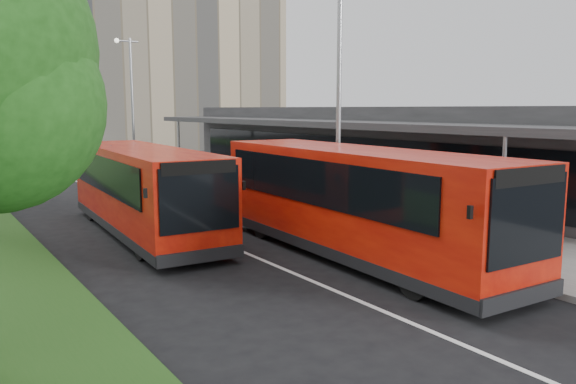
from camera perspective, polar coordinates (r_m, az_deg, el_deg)
name	(u,v)px	position (r m, az deg, el deg)	size (l,w,h in m)	color
ground	(261,259)	(14.83, -2.80, -6.86)	(120.00, 120.00, 0.00)	black
pavement	(175,172)	(35.12, -11.43, 2.01)	(5.00, 80.00, 0.15)	slate
lane_centre_line	(99,191)	(28.49, -18.68, 0.12)	(0.12, 70.00, 0.01)	silver
kerb_dashes	(137,178)	(33.25, -15.06, 1.41)	(0.12, 56.00, 0.01)	silver
office_block	(160,57)	(58.53, -12.84, 13.23)	(22.00, 12.00, 18.00)	tan
station_building	(367,148)	(27.32, 7.99, 4.44)	(7.70, 26.00, 4.00)	#29292B
lamp_post_near	(337,83)	(18.33, 5.00, 10.93)	(1.44, 0.28, 8.00)	gray
lamp_post_far	(131,96)	(36.13, -15.69, 9.42)	(1.44, 0.28, 8.00)	gray
bus_main	(357,202)	(14.84, 7.01, -1.06)	(3.05, 10.30, 2.88)	red
bus_second	(143,190)	(18.13, -14.49, 0.17)	(3.00, 9.70, 2.71)	red
litter_bin	(267,184)	(25.19, -2.17, 0.85)	(0.48, 0.48, 0.87)	#382917
bollard	(186,168)	(32.05, -10.32, 2.44)	(0.16, 0.16, 0.97)	#E2BD0B
car_near	(38,148)	(51.66, -24.06, 4.07)	(1.47, 3.66, 1.25)	#5B0D18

